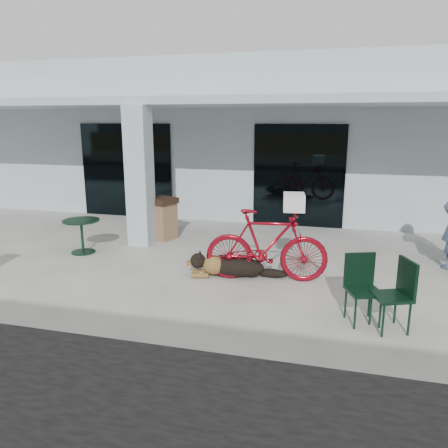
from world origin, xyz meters
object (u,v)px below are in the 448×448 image
(cafe_table_near, at_px, (82,236))
(cafe_chair_far_b, at_px, (391,296))
(bicycle, at_px, (266,245))
(trash_receptacle, at_px, (162,219))
(cafe_chair_far_a, at_px, (364,290))
(dog, at_px, (232,265))

(cafe_table_near, bearing_deg, cafe_chair_far_b, -19.31)
(bicycle, height_order, cafe_table_near, bicycle)
(bicycle, relative_size, trash_receptacle, 2.14)
(bicycle, distance_m, cafe_chair_far_a, 2.08)
(bicycle, bearing_deg, cafe_chair_far_a, -137.65)
(cafe_table_near, relative_size, cafe_chair_far_a, 0.80)
(cafe_chair_far_b, height_order, trash_receptacle, trash_receptacle)
(dog, bearing_deg, cafe_chair_far_b, -45.98)
(cafe_table_near, bearing_deg, dog, -10.02)
(cafe_chair_far_a, height_order, cafe_chair_far_b, cafe_chair_far_b)
(cafe_chair_far_a, distance_m, cafe_chair_far_b, 0.37)
(trash_receptacle, bearing_deg, cafe_chair_far_b, -36.90)
(cafe_table_near, xyz_separation_m, cafe_chair_far_b, (6.03, -2.11, 0.14))
(bicycle, height_order, cafe_chair_far_b, bicycle)
(bicycle, xyz_separation_m, trash_receptacle, (-2.86, 2.13, -0.14))
(cafe_chair_far_a, bearing_deg, cafe_table_near, 140.42)
(bicycle, xyz_separation_m, cafe_table_near, (-4.10, 0.65, -0.28))
(dog, relative_size, cafe_table_near, 1.76)
(cafe_chair_far_a, distance_m, trash_receptacle, 5.64)
(cafe_chair_far_a, relative_size, trash_receptacle, 0.97)
(dog, distance_m, cafe_chair_far_b, 2.98)
(dog, bearing_deg, trash_receptacle, 121.11)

